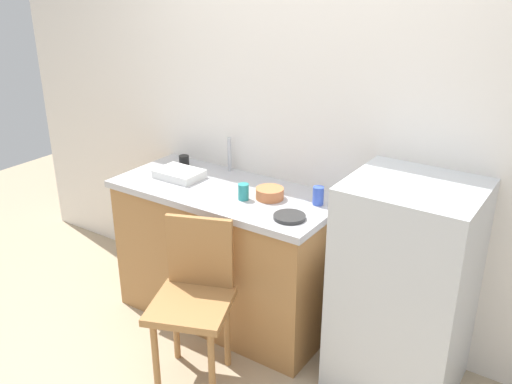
{
  "coord_description": "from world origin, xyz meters",
  "views": [
    {
      "loc": [
        1.49,
        -1.77,
        2.12
      ],
      "look_at": [
        -0.11,
        0.6,
        0.93
      ],
      "focal_mm": 39.07,
      "sensor_mm": 36.0,
      "label": 1
    }
  ],
  "objects": [
    {
      "name": "terracotta_bowl",
      "position": [
        -0.06,
        0.67,
        0.91
      ],
      "size": [
        0.16,
        0.16,
        0.06
      ],
      "primitive_type": "cylinder",
      "color": "#C67042",
      "rests_on": "countertop"
    },
    {
      "name": "chair",
      "position": [
        -0.17,
        0.11,
        0.5
      ],
      "size": [
        0.52,
        0.52,
        0.89
      ],
      "rotation": [
        0.0,
        0.0,
        0.37
      ],
      "color": "#A87542",
      "rests_on": "ground_plane"
    },
    {
      "name": "hotplate",
      "position": [
        0.17,
        0.5,
        0.89
      ],
      "size": [
        0.17,
        0.17,
        0.02
      ],
      "primitive_type": "cylinder",
      "color": "#2D2D2D",
      "rests_on": "countertop"
    },
    {
      "name": "dish_tray",
      "position": [
        -0.69,
        0.63,
        0.9
      ],
      "size": [
        0.28,
        0.2,
        0.05
      ],
      "primitive_type": "cube",
      "color": "white",
      "rests_on": "countertop"
    },
    {
      "name": "cup_black",
      "position": [
        -0.8,
        0.8,
        0.91
      ],
      "size": [
        0.07,
        0.07,
        0.07
      ],
      "primitive_type": "cylinder",
      "color": "black",
      "rests_on": "countertop"
    },
    {
      "name": "cup_teal",
      "position": [
        -0.17,
        0.57,
        0.92
      ],
      "size": [
        0.06,
        0.06,
        0.09
      ],
      "primitive_type": "cylinder",
      "color": "teal",
      "rests_on": "countertop"
    },
    {
      "name": "countertop",
      "position": [
        -0.36,
        0.65,
        0.86
      ],
      "size": [
        1.37,
        0.64,
        0.04
      ],
      "primitive_type": "cube",
      "color": "#B7B7BC",
      "rests_on": "cabinet_base"
    },
    {
      "name": "cup_blue",
      "position": [
        0.21,
        0.74,
        0.93
      ],
      "size": [
        0.06,
        0.06,
        0.1
      ],
      "primitive_type": "cylinder",
      "color": "blue",
      "rests_on": "countertop"
    },
    {
      "name": "faucet",
      "position": [
        -0.51,
        0.9,
        0.99
      ],
      "size": [
        0.02,
        0.02,
        0.22
      ],
      "primitive_type": "cylinder",
      "color": "#B7B7BC",
      "rests_on": "countertop"
    },
    {
      "name": "back_wall",
      "position": [
        0.0,
        1.0,
        1.29
      ],
      "size": [
        4.8,
        0.1,
        2.58
      ],
      "primitive_type": "cube",
      "color": "white",
      "rests_on": "ground_plane"
    },
    {
      "name": "cabinet_base",
      "position": [
        -0.36,
        0.65,
        0.42
      ],
      "size": [
        1.33,
        0.6,
        0.84
      ],
      "primitive_type": "cube",
      "color": "#A87542",
      "rests_on": "ground_plane"
    },
    {
      "name": "refrigerator",
      "position": [
        0.76,
        0.66,
        0.57
      ],
      "size": [
        0.63,
        0.57,
        1.15
      ],
      "primitive_type": "cube",
      "color": "silver",
      "rests_on": "ground_plane"
    }
  ]
}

